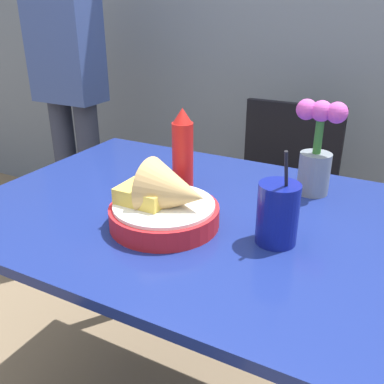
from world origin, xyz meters
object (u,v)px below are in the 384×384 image
flower_vase (317,151)px  drink_cup (277,215)px  chair_far_window (282,190)px  person_standing (67,69)px  ketchup_bottle (183,151)px  food_basket (167,204)px

flower_vase → drink_cup: bearing=-91.4°
chair_far_window → person_standing: (-1.03, -0.07, 0.42)m
ketchup_bottle → drink_cup: bearing=-26.8°
food_basket → chair_far_window: bearing=88.4°
ketchup_bottle → person_standing: (-0.93, 0.58, 0.08)m
ketchup_bottle → chair_far_window: bearing=81.5°
ketchup_bottle → flower_vase: bearing=23.0°
food_basket → ketchup_bottle: ketchup_bottle is taller
ketchup_bottle → drink_cup: ketchup_bottle is taller
drink_cup → flower_vase: bearing=88.6°
food_basket → flower_vase: size_ratio=1.01×
chair_far_window → person_standing: person_standing is taller
chair_far_window → food_basket: food_basket is taller
chair_far_window → ketchup_bottle: 0.75m
flower_vase → person_standing: person_standing is taller
chair_far_window → person_standing: 1.11m
chair_far_window → flower_vase: (0.22, -0.52, 0.36)m
flower_vase → person_standing: (-1.25, 0.45, 0.07)m
drink_cup → person_standing: size_ratio=0.13×
chair_far_window → flower_vase: bearing=-67.0°
person_standing → drink_cup: bearing=-30.8°
chair_far_window → flower_vase: 0.67m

